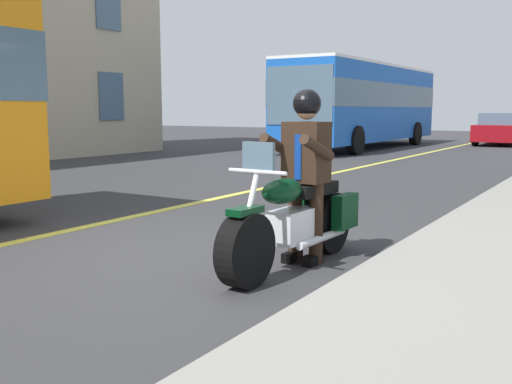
{
  "coord_description": "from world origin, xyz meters",
  "views": [
    {
      "loc": [
        4.68,
        3.94,
        1.54
      ],
      "look_at": [
        -0.06,
        0.96,
        0.75
      ],
      "focal_mm": 41.13,
      "sensor_mm": 36.0,
      "label": 1
    }
  ],
  "objects_px": {
    "motorcycle_main": "(296,221)",
    "bus_far": "(363,101)",
    "rider_main": "(306,161)",
    "car_silver": "(503,129)"
  },
  "relations": [
    {
      "from": "rider_main",
      "to": "bus_far",
      "type": "xyz_separation_m",
      "value": [
        -17.29,
        -6.32,
        0.84
      ]
    },
    {
      "from": "bus_far",
      "to": "car_silver",
      "type": "height_order",
      "value": "bus_far"
    },
    {
      "from": "bus_far",
      "to": "rider_main",
      "type": "bearing_deg",
      "value": 20.1
    },
    {
      "from": "rider_main",
      "to": "bus_far",
      "type": "relative_size",
      "value": 0.16
    },
    {
      "from": "rider_main",
      "to": "bus_far",
      "type": "height_order",
      "value": "bus_far"
    },
    {
      "from": "motorcycle_main",
      "to": "bus_far",
      "type": "height_order",
      "value": "bus_far"
    },
    {
      "from": "motorcycle_main",
      "to": "rider_main",
      "type": "height_order",
      "value": "rider_main"
    },
    {
      "from": "bus_far",
      "to": "car_silver",
      "type": "bearing_deg",
      "value": 141.08
    },
    {
      "from": "motorcycle_main",
      "to": "car_silver",
      "type": "relative_size",
      "value": 0.48
    },
    {
      "from": "rider_main",
      "to": "bus_far",
      "type": "bearing_deg",
      "value": -159.9
    }
  ]
}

